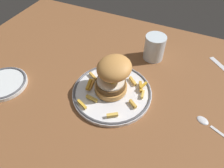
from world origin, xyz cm
name	(u,v)px	position (x,y,z in cm)	size (l,w,h in cm)	color
ground_plane	(102,84)	(0.00, 0.00, -2.00)	(117.21, 86.79, 4.00)	brown
dinner_plate	(112,92)	(5.75, -3.90, 0.84)	(25.45, 25.45, 1.60)	silver
burger	(113,75)	(5.52, -2.93, 7.49)	(14.89, 15.09, 11.95)	#CE8F48
fries_pile	(111,90)	(5.42, -4.31, 2.16)	(20.46, 18.11, 1.79)	gold
water_glass	(154,49)	(12.34, 19.38, 4.05)	(7.59, 7.59, 9.35)	silver
side_plate	(4,83)	(-28.88, -15.62, 0.83)	(15.28, 15.28, 1.60)	silver
spoon	(208,123)	(35.39, -2.79, 0.36)	(12.84, 6.97, 0.90)	silver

